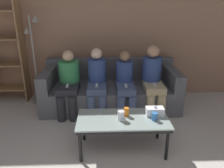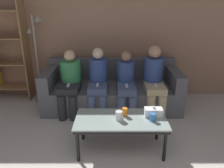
{
  "view_description": "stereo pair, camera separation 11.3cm",
  "coord_description": "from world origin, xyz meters",
  "px_view_note": "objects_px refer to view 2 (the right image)",
  "views": [
    {
      "loc": [
        -0.11,
        -0.39,
        1.76
      ],
      "look_at": [
        0.0,
        2.58,
        0.66
      ],
      "focal_mm": 35.0,
      "sensor_mm": 36.0,
      "label": 1
    },
    {
      "loc": [
        0.0,
        -0.39,
        1.76
      ],
      "look_at": [
        0.0,
        2.58,
        0.66
      ],
      "focal_mm": 35.0,
      "sensor_mm": 36.0,
      "label": 2
    }
  ],
  "objects_px": {
    "couch": "(112,90)",
    "seated_person_mid_left": "(98,80)",
    "tissue_box": "(153,112)",
    "game_remote": "(121,118)",
    "standing_lamp": "(37,51)",
    "seated_person_left_end": "(70,80)",
    "coffee_table": "(121,122)",
    "cup_far_center": "(119,116)",
    "cup_near_right": "(153,117)",
    "seated_person_mid_right": "(126,82)",
    "seated_person_right_end": "(154,78)",
    "cup_near_left": "(125,112)"
  },
  "relations": [
    {
      "from": "tissue_box",
      "to": "seated_person_right_end",
      "type": "xyz_separation_m",
      "value": [
        0.19,
        1.03,
        0.09
      ]
    },
    {
      "from": "seated_person_left_end",
      "to": "seated_person_right_end",
      "type": "relative_size",
      "value": 0.93
    },
    {
      "from": "standing_lamp",
      "to": "seated_person_mid_left",
      "type": "bearing_deg",
      "value": -20.06
    },
    {
      "from": "coffee_table",
      "to": "seated_person_right_end",
      "type": "height_order",
      "value": "seated_person_right_end"
    },
    {
      "from": "cup_near_left",
      "to": "standing_lamp",
      "type": "distance_m",
      "value": 2.11
    },
    {
      "from": "tissue_box",
      "to": "seated_person_right_end",
      "type": "bearing_deg",
      "value": 79.64
    },
    {
      "from": "seated_person_mid_right",
      "to": "cup_near_right",
      "type": "bearing_deg",
      "value": -77.41
    },
    {
      "from": "cup_far_center",
      "to": "seated_person_mid_right",
      "type": "distance_m",
      "value": 1.1
    },
    {
      "from": "tissue_box",
      "to": "cup_near_left",
      "type": "bearing_deg",
      "value": -178.89
    },
    {
      "from": "cup_near_right",
      "to": "game_remote",
      "type": "relative_size",
      "value": 0.63
    },
    {
      "from": "game_remote",
      "to": "standing_lamp",
      "type": "relative_size",
      "value": 0.09
    },
    {
      "from": "game_remote",
      "to": "seated_person_mid_left",
      "type": "height_order",
      "value": "seated_person_mid_left"
    },
    {
      "from": "cup_near_left",
      "to": "cup_far_center",
      "type": "relative_size",
      "value": 0.93
    },
    {
      "from": "standing_lamp",
      "to": "coffee_table",
      "type": "bearing_deg",
      "value": -46.02
    },
    {
      "from": "cup_far_center",
      "to": "tissue_box",
      "type": "relative_size",
      "value": 0.52
    },
    {
      "from": "couch",
      "to": "standing_lamp",
      "type": "bearing_deg",
      "value": 172.5
    },
    {
      "from": "cup_near_left",
      "to": "seated_person_mid_right",
      "type": "height_order",
      "value": "seated_person_mid_right"
    },
    {
      "from": "couch",
      "to": "standing_lamp",
      "type": "xyz_separation_m",
      "value": [
        -1.33,
        0.17,
        0.68
      ]
    },
    {
      "from": "cup_far_center",
      "to": "standing_lamp",
      "type": "relative_size",
      "value": 0.07
    },
    {
      "from": "cup_far_center",
      "to": "game_remote",
      "type": "bearing_deg",
      "value": 52.49
    },
    {
      "from": "couch",
      "to": "coffee_table",
      "type": "relative_size",
      "value": 2.1
    },
    {
      "from": "cup_near_right",
      "to": "seated_person_mid_right",
      "type": "xyz_separation_m",
      "value": [
        -0.25,
        1.12,
        0.04
      ]
    },
    {
      "from": "couch",
      "to": "seated_person_left_end",
      "type": "xyz_separation_m",
      "value": [
        -0.7,
        -0.22,
        0.26
      ]
    },
    {
      "from": "seated_person_right_end",
      "to": "standing_lamp",
      "type": "bearing_deg",
      "value": 169.09
    },
    {
      "from": "tissue_box",
      "to": "standing_lamp",
      "type": "distance_m",
      "value": 2.37
    },
    {
      "from": "cup_near_left",
      "to": "seated_person_right_end",
      "type": "height_order",
      "value": "seated_person_right_end"
    },
    {
      "from": "couch",
      "to": "cup_near_right",
      "type": "distance_m",
      "value": 1.47
    },
    {
      "from": "tissue_box",
      "to": "seated_person_left_end",
      "type": "bearing_deg",
      "value": 139.92
    },
    {
      "from": "game_remote",
      "to": "standing_lamp",
      "type": "bearing_deg",
      "value": 133.98
    },
    {
      "from": "cup_near_right",
      "to": "couch",
      "type": "bearing_deg",
      "value": 109.41
    },
    {
      "from": "seated_person_left_end",
      "to": "seated_person_right_end",
      "type": "bearing_deg",
      "value": 0.1
    },
    {
      "from": "cup_near_left",
      "to": "couch",
      "type": "bearing_deg",
      "value": 97.17
    },
    {
      "from": "seated_person_mid_left",
      "to": "tissue_box",
      "type": "bearing_deg",
      "value": -53.67
    },
    {
      "from": "tissue_box",
      "to": "seated_person_left_end",
      "type": "height_order",
      "value": "seated_person_left_end"
    },
    {
      "from": "cup_far_center",
      "to": "game_remote",
      "type": "relative_size",
      "value": 0.76
    },
    {
      "from": "couch",
      "to": "tissue_box",
      "type": "bearing_deg",
      "value": -67.51
    },
    {
      "from": "couch",
      "to": "tissue_box",
      "type": "height_order",
      "value": "couch"
    },
    {
      "from": "tissue_box",
      "to": "standing_lamp",
      "type": "xyz_separation_m",
      "value": [
        -1.84,
        1.42,
        0.47
      ]
    },
    {
      "from": "standing_lamp",
      "to": "tissue_box",
      "type": "bearing_deg",
      "value": -37.56
    },
    {
      "from": "coffee_table",
      "to": "seated_person_right_end",
      "type": "distance_m",
      "value": 1.26
    },
    {
      "from": "cup_far_center",
      "to": "standing_lamp",
      "type": "bearing_deg",
      "value": 132.83
    },
    {
      "from": "seated_person_mid_left",
      "to": "seated_person_right_end",
      "type": "bearing_deg",
      "value": 0.51
    },
    {
      "from": "coffee_table",
      "to": "tissue_box",
      "type": "xyz_separation_m",
      "value": [
        0.41,
        0.07,
        0.1
      ]
    },
    {
      "from": "couch",
      "to": "seated_person_mid_left",
      "type": "relative_size",
      "value": 2.17
    },
    {
      "from": "standing_lamp",
      "to": "seated_person_mid_right",
      "type": "xyz_separation_m",
      "value": [
        1.56,
        -0.43,
        -0.44
      ]
    },
    {
      "from": "cup_near_right",
      "to": "cup_far_center",
      "type": "xyz_separation_m",
      "value": [
        -0.4,
        0.02,
        0.01
      ]
    },
    {
      "from": "seated_person_left_end",
      "to": "seated_person_mid_left",
      "type": "relative_size",
      "value": 0.97
    },
    {
      "from": "cup_far_center",
      "to": "seated_person_mid_right",
      "type": "height_order",
      "value": "seated_person_mid_right"
    },
    {
      "from": "tissue_box",
      "to": "seated_person_left_end",
      "type": "relative_size",
      "value": 0.21
    },
    {
      "from": "coffee_table",
      "to": "cup_far_center",
      "type": "xyz_separation_m",
      "value": [
        -0.03,
        -0.03,
        0.1
      ]
    }
  ]
}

